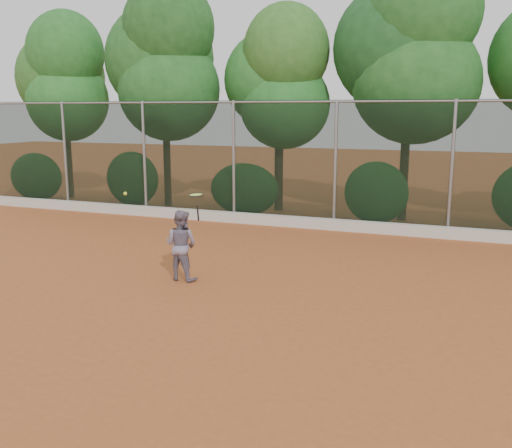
% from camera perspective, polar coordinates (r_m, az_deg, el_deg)
% --- Properties ---
extents(ground, '(80.00, 80.00, 0.00)m').
position_cam_1_polar(ground, '(9.52, -2.19, -8.51)').
color(ground, '#A25226').
rests_on(ground, ground).
extents(concrete_curb, '(24.00, 0.20, 0.30)m').
position_cam_1_polar(concrete_curb, '(15.75, 7.62, -0.04)').
color(concrete_curb, beige).
rests_on(concrete_curb, ground).
extents(tennis_player, '(0.70, 0.57, 1.37)m').
position_cam_1_polar(tennis_player, '(11.03, -7.49, -2.11)').
color(tennis_player, slate).
rests_on(tennis_player, ground).
extents(chainlink_fence, '(24.09, 0.09, 3.50)m').
position_cam_1_polar(chainlink_fence, '(15.69, 7.94, 6.21)').
color(chainlink_fence, black).
rests_on(chainlink_fence, ground).
extents(foliage_backdrop, '(23.70, 3.63, 7.55)m').
position_cam_1_polar(foliage_backdrop, '(17.72, 7.91, 15.02)').
color(foliage_backdrop, '#48331B').
rests_on(foliage_backdrop, ground).
extents(tennis_racket, '(0.34, 0.34, 0.52)m').
position_cam_1_polar(tennis_racket, '(10.50, -6.00, 2.70)').
color(tennis_racket, black).
rests_on(tennis_racket, ground).
extents(tennis_ball_in_flight, '(0.07, 0.07, 0.07)m').
position_cam_1_polar(tennis_ball_in_flight, '(10.86, -12.95, 2.99)').
color(tennis_ball_in_flight, '#F2F437').
rests_on(tennis_ball_in_flight, ground).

